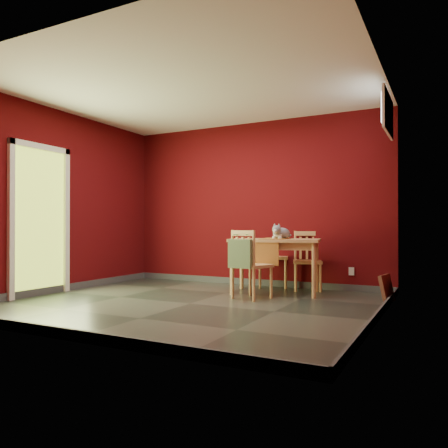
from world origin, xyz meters
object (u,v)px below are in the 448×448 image
at_px(dining_table, 275,246).
at_px(cat, 281,231).
at_px(picture_frame, 387,289).
at_px(chair_far_right, 307,260).
at_px(chair_near, 250,264).
at_px(chair_far_left, 273,255).
at_px(tote_bag, 240,254).

distance_m(dining_table, cat, 0.23).
relative_size(dining_table, picture_frame, 3.75).
distance_m(chair_far_right, chair_near, 1.25).
distance_m(dining_table, chair_far_right, 0.68).
height_order(dining_table, chair_far_left, chair_far_left).
height_order(chair_far_left, chair_near, chair_far_left).
relative_size(dining_table, chair_far_left, 1.40).
distance_m(dining_table, picture_frame, 1.62).
relative_size(cat, picture_frame, 1.23).
bearing_deg(dining_table, chair_far_right, 60.58).
xyz_separation_m(dining_table, cat, (0.09, 0.00, 0.21)).
xyz_separation_m(chair_near, picture_frame, (1.66, 0.52, -0.29)).
height_order(chair_far_right, picture_frame, chair_far_right).
xyz_separation_m(dining_table, chair_far_left, (-0.28, 0.67, -0.18)).
bearing_deg(chair_far_right, chair_far_left, 169.25).
height_order(tote_bag, cat, cat).
xyz_separation_m(chair_near, cat, (0.22, 0.62, 0.43)).
bearing_deg(dining_table, chair_far_left, 112.63).
bearing_deg(chair_near, tote_bag, -100.25).
bearing_deg(picture_frame, dining_table, 176.56).
distance_m(tote_bag, cat, 0.92).
xyz_separation_m(chair_far_right, chair_near, (-0.44, -1.17, 0.01)).
height_order(chair_far_left, chair_far_right, chair_far_left).
xyz_separation_m(chair_far_left, chair_far_right, (0.59, -0.11, -0.05)).
relative_size(chair_far_right, tote_bag, 2.04).
distance_m(chair_far_left, cat, 0.86).
relative_size(dining_table, tote_bag, 3.15).
bearing_deg(cat, dining_table, 156.18).
height_order(chair_near, cat, cat).
relative_size(dining_table, chair_far_right, 1.54).
relative_size(chair_far_left, cat, 2.18).
height_order(chair_near, picture_frame, chair_near).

